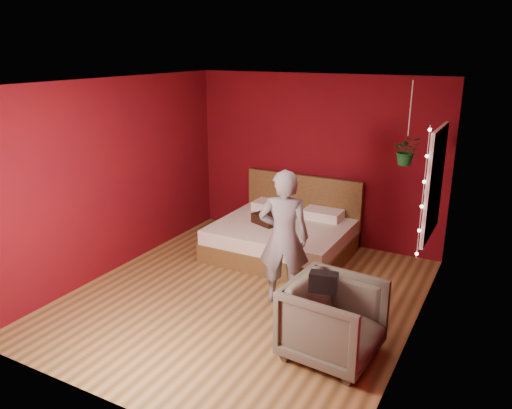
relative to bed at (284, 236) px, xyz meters
name	(u,v)px	position (x,y,z in m)	size (l,w,h in m)	color
floor	(245,296)	(0.16, -1.48, -0.27)	(4.50, 4.50, 0.00)	olive
room_walls	(244,165)	(0.16, -1.48, 1.40)	(4.04, 4.54, 2.62)	#600A0D
window	(434,183)	(2.13, -0.58, 1.23)	(0.05, 0.97, 1.27)	white
fairy_lights	(423,194)	(2.10, -1.10, 1.23)	(0.04, 0.04, 1.45)	silver
bed	(284,236)	(0.00, 0.00, 0.00)	(1.92, 1.63, 1.05)	brown
person	(284,238)	(0.62, -1.34, 0.55)	(0.60, 0.39, 1.65)	gray
armchair	(333,320)	(1.55, -2.15, 0.13)	(0.85, 0.88, 0.80)	#575745
handbag	(324,282)	(1.50, -2.35, 0.62)	(0.26, 0.13, 0.19)	black
throw_pillow	(270,218)	(-0.19, -0.10, 0.28)	(0.40, 0.40, 0.14)	black
hanging_plant	(407,150)	(1.72, -0.23, 1.50)	(0.40, 0.38, 1.01)	silver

